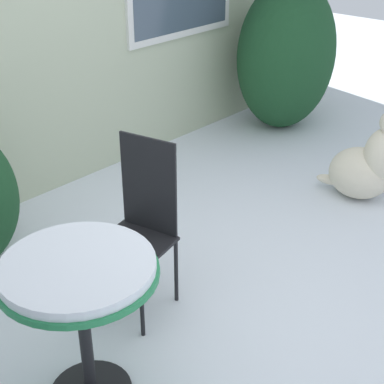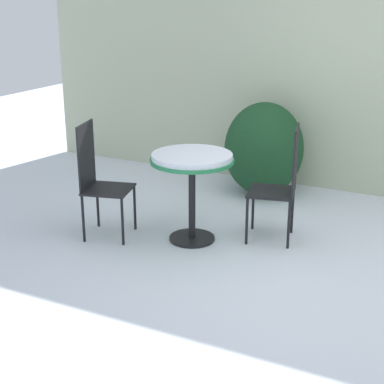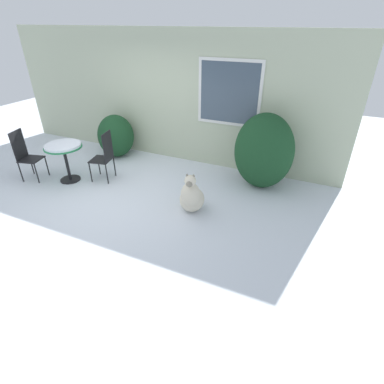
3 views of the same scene
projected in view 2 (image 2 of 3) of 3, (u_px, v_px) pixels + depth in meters
The scene contains 5 objects.
ground_plane at pixel (311, 277), 4.52m from camera, with size 16.00×16.00×0.00m, color silver.
shrub_left at pixel (264, 149), 6.23m from camera, with size 0.84×0.85×0.99m.
patio_table at pixel (192, 169), 4.99m from camera, with size 0.72×0.72×0.78m.
patio_chair_near_table at pixel (282, 181), 5.03m from camera, with size 0.47×0.47×1.02m.
patio_chair_far_side at pixel (99, 178), 5.13m from camera, with size 0.48×0.48×1.02m.
Camera 2 is at (0.98, -4.05, 2.08)m, focal length 55.00 mm.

